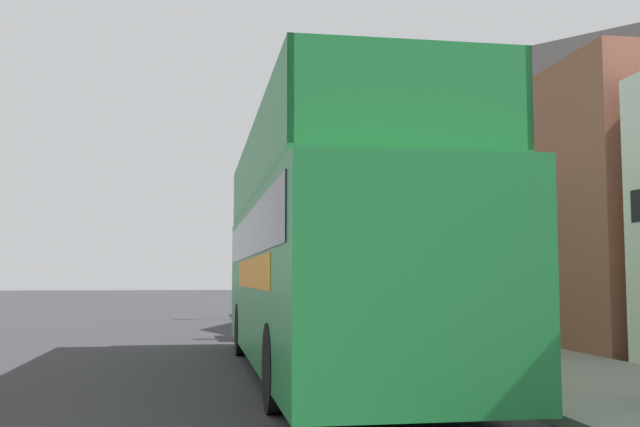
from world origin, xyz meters
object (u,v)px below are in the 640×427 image
Objects in this scene: parked_car_ahead_of_bus at (301,312)px; lamp_post_third at (314,223)px; lamp_post_second at (363,219)px; tour_bus at (324,265)px; lamp_post_nearest at (521,160)px.

lamp_post_third is (1.61, 8.35, 2.98)m from parked_car_ahead_of_bus.
lamp_post_second is (1.52, -0.77, 2.44)m from parked_car_ahead_of_bus.
parked_car_ahead_of_bus is 0.86× the size of lamp_post_third.
tour_bus is 2.15× the size of lamp_post_third.
parked_car_ahead_of_bus is at bearing 153.12° from lamp_post_second.
lamp_post_second is (-0.27, 9.12, -0.12)m from lamp_post_nearest.
parked_car_ahead_of_bus is 1.04× the size of lamp_post_second.
lamp_post_nearest is 18.25m from lamp_post_third.
lamp_post_third is at bearing 89.42° from lamp_post_second.
lamp_post_third is (0.09, 9.12, 0.55)m from lamp_post_second.
tour_bus is 7.58m from parked_car_ahead_of_bus.
lamp_post_third reaches higher than lamp_post_second.
lamp_post_nearest is 1.04× the size of lamp_post_second.
tour_bus is 2.60× the size of lamp_post_second.
lamp_post_second reaches higher than parked_car_ahead_of_bus.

